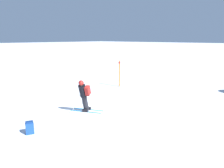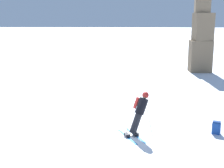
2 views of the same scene
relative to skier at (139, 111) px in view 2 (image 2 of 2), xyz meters
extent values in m
plane|color=white|center=(-1.65, -0.17, -0.93)|extent=(300.00, 300.00, 0.00)
cube|color=#1E7AC6|center=(-0.46, -0.24, -0.93)|extent=(0.78, 1.53, 0.01)
cube|color=#1E7AC6|center=(-0.13, -0.09, -0.93)|extent=(0.78, 1.53, 0.01)
cube|color=black|center=(-0.46, -0.24, -0.86)|extent=(0.24, 0.31, 0.12)
cube|color=black|center=(-0.13, -0.09, -0.86)|extent=(0.24, 0.31, 0.12)
cylinder|color=black|center=(-0.13, -0.09, -0.45)|extent=(0.57, 0.45, 0.82)
cylinder|color=black|center=(0.08, 0.01, 0.20)|extent=(0.62, 0.53, 0.69)
sphere|color=tan|center=(0.21, 0.07, 0.59)|extent=(0.35, 0.32, 0.28)
sphere|color=#AD231E|center=(0.22, 0.07, 0.62)|extent=(0.40, 0.36, 0.32)
cube|color=#AD231E|center=(-0.02, 0.25, 0.23)|extent=(0.45, 0.34, 0.51)
cylinder|color=#B7B7BC|center=(-0.37, -0.53, -0.34)|extent=(0.57, 0.83, 1.20)
cylinder|color=#B7B7BC|center=(0.39, -0.18, -0.42)|extent=(0.26, 0.48, 1.04)
cube|color=#7A664C|center=(5.54, 14.82, 0.36)|extent=(1.74, 1.48, 2.59)
cube|color=#7A664C|center=(5.61, 14.77, 2.77)|extent=(1.60, 1.48, 2.22)
cube|color=#7A664C|center=(5.49, 14.85, 4.69)|extent=(1.27, 1.21, 1.63)
cube|color=#194293|center=(2.97, 0.25, -0.71)|extent=(0.36, 0.32, 0.44)
cube|color=navy|center=(2.97, 0.25, -0.46)|extent=(0.33, 0.29, 0.06)
camera|label=1|loc=(6.66, 7.82, 2.69)|focal=35.00mm
camera|label=2|loc=(-0.45, -11.31, 3.42)|focal=50.00mm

